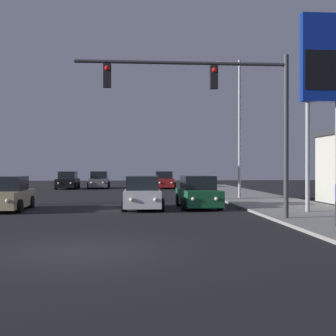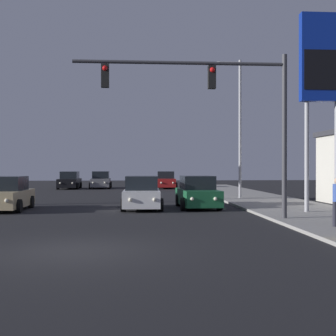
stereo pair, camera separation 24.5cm
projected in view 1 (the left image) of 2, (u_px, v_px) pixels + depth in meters
The scene contains 11 objects.
ground_plane at pixel (79, 251), 12.02m from camera, with size 120.00×120.00×0.00m, color black.
sidewalk_right at pixel (298, 210), 22.76m from camera, with size 5.00×60.00×0.12m.
car_red at pixel (164, 181), 46.13m from camera, with size 2.04×4.34×1.68m.
car_grey at pixel (99, 181), 46.23m from camera, with size 2.04×4.32×1.68m.
car_green at pixel (198, 193), 24.34m from camera, with size 2.04×4.34×1.68m.
car_black at pixel (68, 181), 45.15m from camera, with size 2.04×4.33×1.68m.
car_white at pixel (142, 194), 23.78m from camera, with size 2.04×4.33×1.68m.
car_tan at pixel (7, 195), 23.01m from camera, with size 2.04×4.33×1.68m.
traffic_light_mast at pixel (225, 100), 18.38m from camera, with size 8.42×0.36×6.50m.
street_lamp at pixel (237, 121), 30.55m from camera, with size 1.74×0.24×9.00m.
gas_station_sign at pixel (323, 69), 21.24m from camera, with size 2.00×0.42×9.00m.
Camera 1 is at (1.31, -12.16, 2.18)m, focal length 50.00 mm.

